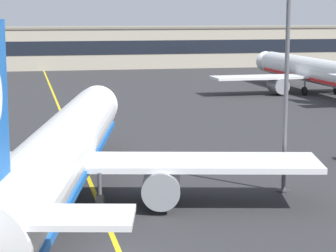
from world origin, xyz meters
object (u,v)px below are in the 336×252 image
Objects in this scene: airliner_background at (316,72)px; apron_lamp_post at (286,88)px; airliner_foreground at (60,153)px; safety_cone_by_nose_gear at (52,151)px.

airliner_background is 56.93m from apron_lamp_post.
airliner_foreground reaches higher than safety_cone_by_nose_gear.
apron_lamp_post is at bearing -115.64° from airliner_background.
apron_lamp_post is 24.36× the size of safety_cone_by_nose_gear.
safety_cone_by_nose_gear is (-0.07, 15.91, -3.11)m from airliner_foreground.
apron_lamp_post is 22.34m from safety_cone_by_nose_gear.
apron_lamp_post is (-24.58, -51.21, 3.77)m from airliner_background.
apron_lamp_post reaches higher than airliner_background.
airliner_foreground is at bearing -127.19° from airliner_background.
airliner_foreground is 65.12m from airliner_background.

